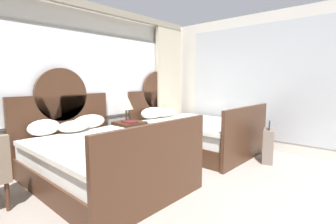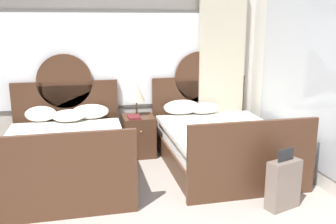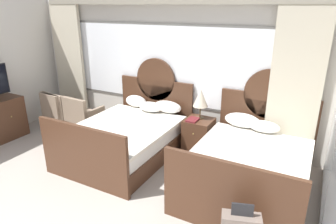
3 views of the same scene
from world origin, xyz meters
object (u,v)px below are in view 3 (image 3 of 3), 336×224
object	(u,v)px
armchair_by_window_left	(82,114)
bed_near_window	(128,136)
nightstand_between_beds	(199,136)
armchair_by_window_centre	(59,109)
book_on_nightstand	(193,120)
armchair_by_window_right	(60,109)
table_lamp_on_nightstand	(201,98)
bed_near_mirror	(250,165)

from	to	relation	value
armchair_by_window_left	bed_near_window	bearing A→B (deg)	-11.23
nightstand_between_beds	armchair_by_window_centre	distance (m)	3.08
book_on_nightstand	armchair_by_window_right	size ratio (longest dim) A/B	0.31
table_lamp_on_nightstand	armchair_by_window_centre	bearing A→B (deg)	-171.34
bed_near_window	armchair_by_window_centre	distance (m)	1.99
nightstand_between_beds	armchair_by_window_centre	size ratio (longest dim) A/B	0.77
book_on_nightstand	armchair_by_window_right	world-z (taller)	armchair_by_window_right
armchair_by_window_left	armchair_by_window_centre	size ratio (longest dim) A/B	1.00
armchair_by_window_centre	armchair_by_window_right	xyz separation A→B (m)	(0.02, -0.00, 0.00)
nightstand_between_beds	book_on_nightstand	bearing A→B (deg)	-130.91
book_on_nightstand	armchair_by_window_centre	world-z (taller)	armchair_by_window_centre
bed_near_window	bed_near_mirror	world-z (taller)	same
table_lamp_on_nightstand	armchair_by_window_right	world-z (taller)	table_lamp_on_nightstand
bed_near_mirror	armchair_by_window_left	size ratio (longest dim) A/B	2.63
armchair_by_window_right	armchair_by_window_left	bearing A→B (deg)	0.01
bed_near_window	armchair_by_window_left	distance (m)	1.35
armchair_by_window_right	nightstand_between_beds	bearing A→B (deg)	7.39
armchair_by_window_centre	bed_near_window	bearing A→B (deg)	-7.61
book_on_nightstand	armchair_by_window_centre	distance (m)	2.99
armchair_by_window_centre	nightstand_between_beds	bearing A→B (deg)	7.32
bed_near_mirror	armchair_by_window_right	bearing A→B (deg)	176.24
bed_near_mirror	table_lamp_on_nightstand	distance (m)	1.47
book_on_nightstand	armchair_by_window_left	size ratio (longest dim) A/B	0.31
bed_near_window	bed_near_mirror	distance (m)	2.16
book_on_nightstand	armchair_by_window_centre	size ratio (longest dim) A/B	0.31
nightstand_between_beds	armchair_by_window_left	distance (m)	2.44
bed_near_mirror	armchair_by_window_centre	world-z (taller)	bed_near_mirror
table_lamp_on_nightstand	armchair_by_window_right	bearing A→B (deg)	-171.27
bed_near_window	armchair_by_window_left	xyz separation A→B (m)	(-1.32, 0.26, 0.11)
bed_near_mirror	table_lamp_on_nightstand	xyz separation A→B (m)	(-1.09, 0.73, 0.66)
bed_near_window	armchair_by_window_left	bearing A→B (deg)	168.77
bed_near_window	armchair_by_window_right	size ratio (longest dim) A/B	2.63
bed_near_mirror	book_on_nightstand	bearing A→B (deg)	153.90
bed_near_window	book_on_nightstand	world-z (taller)	bed_near_window
armchair_by_window_centre	table_lamp_on_nightstand	bearing A→B (deg)	8.66
armchair_by_window_right	armchair_by_window_centre	bearing A→B (deg)	174.70
book_on_nightstand	armchair_by_window_centre	bearing A→B (deg)	-174.29
table_lamp_on_nightstand	armchair_by_window_left	bearing A→B (deg)	-169.00
armchair_by_window_right	book_on_nightstand	bearing A→B (deg)	5.77
bed_near_mirror	armchair_by_window_left	bearing A→B (deg)	175.56
bed_near_mirror	armchair_by_window_centre	size ratio (longest dim) A/B	2.63
nightstand_between_beds	table_lamp_on_nightstand	xyz separation A→B (m)	(-0.02, 0.07, 0.69)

